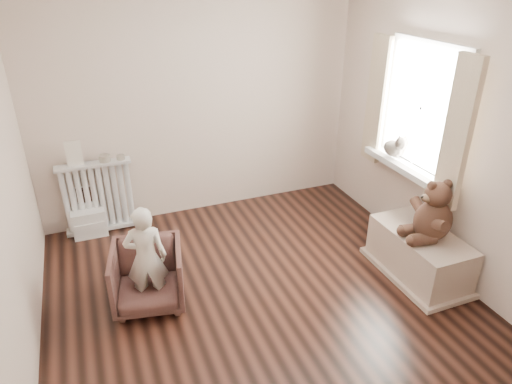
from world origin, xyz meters
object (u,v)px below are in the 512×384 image
object	(u,v)px
toy_vanity	(87,211)
toy_bench	(419,256)
radiator	(99,199)
teddy_bear	(434,216)
plush_cat	(394,148)
armchair	(148,276)
child	(146,258)

from	to	relation	value
toy_vanity	toy_bench	bearing A→B (deg)	-33.57
radiator	toy_vanity	size ratio (longest dim) A/B	1.47
toy_bench	teddy_bear	distance (m)	0.48
toy_bench	plush_cat	size ratio (longest dim) A/B	3.22
toy_vanity	armchair	size ratio (longest dim) A/B	0.92
toy_vanity	toy_bench	size ratio (longest dim) A/B	0.58
radiator	armchair	world-z (taller)	radiator
radiator	toy_bench	xyz separation A→B (m)	(2.71, -1.92, -0.19)
radiator	armchair	xyz separation A→B (m)	(0.28, -1.40, -0.12)
toy_bench	plush_cat	world-z (taller)	plush_cat
radiator	plush_cat	distance (m)	3.14
child	teddy_bear	world-z (taller)	child
plush_cat	toy_bench	bearing A→B (deg)	-81.43
toy_vanity	child	xyz separation A→B (m)	(0.42, -1.42, 0.22)
child	teddy_bear	size ratio (longest dim) A/B	1.69
plush_cat	armchair	bearing A→B (deg)	-155.63
teddy_bear	toy_vanity	bearing A→B (deg)	154.72
teddy_bear	child	bearing A→B (deg)	176.77
toy_vanity	teddy_bear	world-z (taller)	teddy_bear
armchair	toy_bench	xyz separation A→B (m)	(2.43, -0.51, -0.07)
radiator	toy_bench	bearing A→B (deg)	-35.29
radiator	child	distance (m)	1.49
teddy_bear	plush_cat	xyz separation A→B (m)	(0.14, 0.82, 0.33)
radiator	teddy_bear	bearing A→B (deg)	-36.38
toy_bench	child	bearing A→B (deg)	169.22
armchair	child	world-z (taller)	child
armchair	child	distance (m)	0.22
child	radiator	bearing A→B (deg)	-68.11
toy_vanity	armchair	world-z (taller)	toy_vanity
armchair	toy_bench	distance (m)	2.48
radiator	toy_bench	world-z (taller)	radiator
child	toy_bench	bearing A→B (deg)	-179.89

